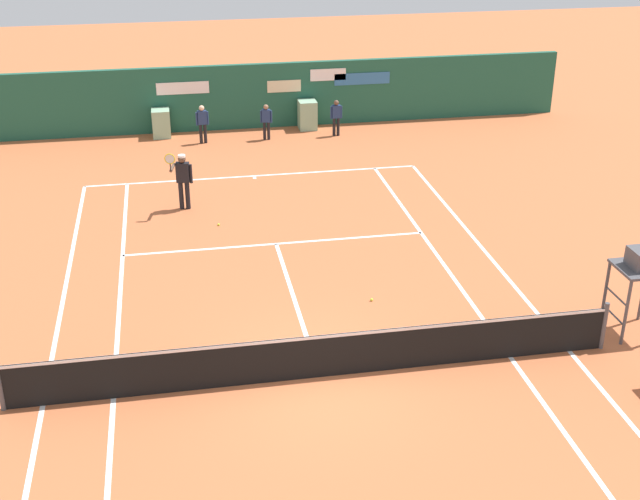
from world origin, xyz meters
TOP-DOWN VIEW (x-y plane):
  - ground_plane at (-0.00, 0.58)m, footprint 80.00×80.00m
  - tennis_net at (0.00, 0.00)m, footprint 12.10×0.10m
  - sponsor_back_wall at (0.00, 16.97)m, footprint 25.00×1.02m
  - player_on_baseline at (-2.29, 9.31)m, footprint 0.76×0.68m
  - ball_kid_right_post at (3.45, 15.42)m, footprint 0.44×0.19m
  - ball_kid_centre_post at (-1.40, 15.42)m, footprint 0.46×0.21m
  - ball_kid_left_post at (0.88, 15.42)m, footprint 0.43×0.22m
  - tennis_ball_by_sideline at (-1.41, 7.89)m, footprint 0.07×0.07m
  - tennis_ball_near_service_line at (1.75, 2.86)m, footprint 0.07×0.07m

SIDE VIEW (x-z plane):
  - ground_plane at x=0.00m, z-range 0.00..0.01m
  - tennis_ball_by_sideline at x=-1.41m, z-range 0.00..0.07m
  - tennis_ball_near_service_line at x=1.75m, z-range 0.00..0.07m
  - tennis_net at x=0.00m, z-range -0.02..1.05m
  - ball_kid_left_post at x=0.88m, z-range 0.10..1.40m
  - ball_kid_right_post at x=3.45m, z-range 0.10..1.43m
  - ball_kid_centre_post at x=-1.40m, z-range 0.10..1.48m
  - player_on_baseline at x=-2.29m, z-range 0.06..1.93m
  - sponsor_back_wall at x=0.00m, z-range -0.04..2.37m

